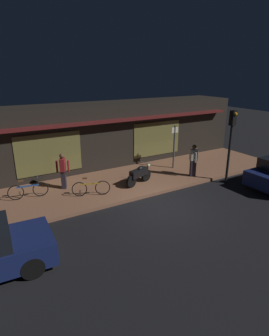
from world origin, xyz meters
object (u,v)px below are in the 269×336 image
object	(u,v)px
traffic_light_pole	(231,134)
person_photographer	(63,170)
person_bystander	(193,160)
bicycle_extra	(28,190)
motorcycle	(139,174)
bicycle_parked	(91,188)
sign_post	(174,144)

from	to	relation	value
traffic_light_pole	person_photographer	bearing A→B (deg)	156.58
person_bystander	bicycle_extra	bearing A→B (deg)	169.11
motorcycle	person_photographer	distance (m)	3.56
bicycle_parked	person_bystander	world-z (taller)	person_bystander
sign_post	person_bystander	bearing A→B (deg)	-88.37
bicycle_parked	person_photographer	distance (m)	1.69
person_photographer	bicycle_parked	bearing A→B (deg)	-61.94
bicycle_parked	person_bystander	distance (m)	5.51
sign_post	traffic_light_pole	xyz separation A→B (m)	(1.08, -2.89, 0.97)
person_photographer	person_bystander	world-z (taller)	same
person_bystander	motorcycle	bearing A→B (deg)	170.87
bicycle_extra	traffic_light_pole	xyz separation A→B (m)	(8.91, -2.85, 1.97)
bicycle_parked	person_bystander	xyz separation A→B (m)	(5.47, -0.39, 0.52)
motorcycle	person_photographer	world-z (taller)	person_photographer
traffic_light_pole	person_bystander	bearing A→B (deg)	127.85
motorcycle	bicycle_parked	xyz separation A→B (m)	(-2.52, -0.08, -0.14)
bicycle_parked	sign_post	xyz separation A→B (m)	(5.43, 1.16, 1.00)
bicycle_extra	person_bystander	distance (m)	8.04
bicycle_parked	traffic_light_pole	world-z (taller)	traffic_light_pole
motorcycle	traffic_light_pole	bearing A→B (deg)	-24.39
motorcycle	sign_post	world-z (taller)	sign_post
person_bystander	sign_post	size ratio (longest dim) A/B	0.70
bicycle_parked	sign_post	world-z (taller)	sign_post
sign_post	motorcycle	bearing A→B (deg)	-159.66
motorcycle	person_bystander	xyz separation A→B (m)	(2.95, -0.47, 0.38)
motorcycle	bicycle_parked	distance (m)	2.53
motorcycle	person_bystander	size ratio (longest dim) A/B	0.99
bicycle_extra	traffic_light_pole	distance (m)	9.56
bicycle_extra	person_photographer	bearing A→B (deg)	10.32
person_photographer	sign_post	size ratio (longest dim) A/B	0.70
bicycle_parked	traffic_light_pole	bearing A→B (deg)	-14.85
person_photographer	traffic_light_pole	xyz separation A→B (m)	(7.27, -3.15, 1.45)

